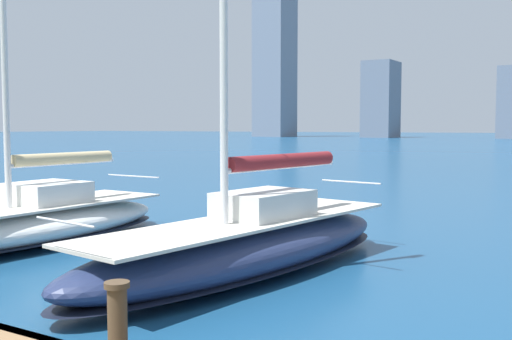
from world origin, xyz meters
The scene contains 4 objects.
city_skyline centered at (18.21, -157.74, 16.13)m, with size 172.62×16.88×46.80m.
sailboat_maroon centered at (0.91, -7.23, 0.66)m, with size 3.64×9.62×10.03m.
sailboat_tan centered at (7.48, -7.03, 0.63)m, with size 3.08×8.53×12.69m.
mooring_post centered at (-1.34, -1.10, 1.07)m, with size 0.26×0.26×0.91m.
Camera 1 is at (-5.61, 3.25, 3.07)m, focal length 42.00 mm.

